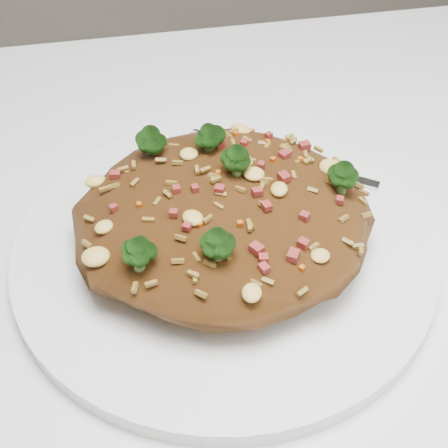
{
  "coord_description": "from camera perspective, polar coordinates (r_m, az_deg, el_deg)",
  "views": [
    {
      "loc": [
        -0.12,
        -0.24,
        1.08
      ],
      "look_at": [
        -0.06,
        0.06,
        0.78
      ],
      "focal_mm": 50.0,
      "sensor_mm": 36.0,
      "label": 1
    }
  ],
  "objects": [
    {
      "name": "fork",
      "position": [
        0.5,
        5.95,
        5.64
      ],
      "size": [
        0.14,
        0.1,
        0.0
      ],
      "rotation": [
        0.0,
        0.0,
        -0.61
      ],
      "color": "silver",
      "rests_on": "plate"
    },
    {
      "name": "plate",
      "position": [
        0.45,
        0.0,
        -2.02
      ],
      "size": [
        0.3,
        0.3,
        0.01
      ],
      "primitive_type": "cylinder",
      "color": "white",
      "rests_on": "dining_table"
    },
    {
      "name": "fried_rice",
      "position": [
        0.42,
        -0.02,
        1.55
      ],
      "size": [
        0.2,
        0.19,
        0.07
      ],
      "color": "brown",
      "rests_on": "plate"
    },
    {
      "name": "dining_table",
      "position": [
        0.5,
        8.04,
        -14.01
      ],
      "size": [
        1.2,
        0.8,
        0.75
      ],
      "color": "white",
      "rests_on": "ground"
    }
  ]
}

